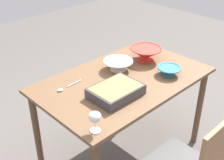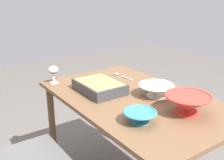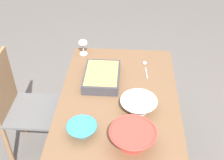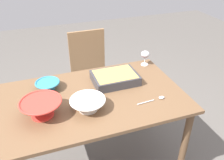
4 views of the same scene
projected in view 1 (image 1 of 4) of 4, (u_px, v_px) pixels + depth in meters
name	position (u px, v px, depth m)	size (l,w,h in m)	color
ground_plane	(122.00, 154.00, 2.61)	(8.00, 8.00, 0.00)	#5B5651
dining_table	(124.00, 89.00, 2.28)	(1.31, 0.80, 0.76)	brown
wine_glass	(95.00, 118.00, 1.65)	(0.07, 0.07, 0.13)	white
casserole_dish	(116.00, 91.00, 2.00)	(0.34, 0.25, 0.07)	#38383D
mixing_bowl	(118.00, 64.00, 2.33)	(0.24, 0.24, 0.08)	white
small_bowl	(146.00, 53.00, 2.48)	(0.26, 0.26, 0.11)	red
serving_bowl	(169.00, 70.00, 2.26)	(0.18, 0.18, 0.07)	teal
serving_spoon	(65.00, 88.00, 2.10)	(0.22, 0.03, 0.01)	silver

